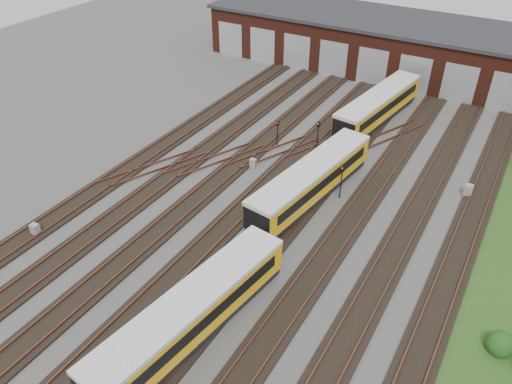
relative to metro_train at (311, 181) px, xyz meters
The scene contains 14 objects.
ground 9.24m from the metro_train, 102.76° to the right, with size 120.00×120.00×0.00m, color #4C4946.
track_network 8.70m from the metro_train, 104.73° to the right, with size 30.40×70.00×0.33m.
maintenance_shed 31.24m from the metro_train, 93.69° to the left, with size 51.00×12.50×6.35m.
metro_train is the anchor object (origin of this frame).
signal_mast_0 8.91m from the metro_train, 136.26° to the left, with size 0.26×0.25×2.79m.
signal_mast_1 7.54m from the metro_train, 110.88° to the left, with size 0.28×0.26×3.32m.
signal_mast_2 17.01m from the metro_train, 93.97° to the left, with size 0.24×0.22×2.99m.
signal_mast_3 2.49m from the metro_train, 36.16° to the left, with size 0.28×0.27×3.08m.
relay_cabinet_0 21.38m from the metro_train, 137.23° to the right, with size 0.59×0.49×0.98m, color #949698.
relay_cabinet_1 6.93m from the metro_train, 164.26° to the left, with size 0.53×0.44×0.88m, color #949698.
relay_cabinet_2 8.57m from the metro_train, 98.65° to the right, with size 0.68×0.56×1.13m, color #949698.
relay_cabinet_3 11.42m from the metro_train, 99.42° to the left, with size 0.63×0.53×1.05m, color #949698.
relay_cabinet_4 13.13m from the metro_train, 32.71° to the left, with size 0.66×0.55×1.10m, color #949698.
bush_0 17.71m from the metro_train, 26.77° to the right, with size 1.57×1.57×1.57m, color #1F4814.
Camera 1 is at (15.06, -22.01, 24.09)m, focal length 35.00 mm.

